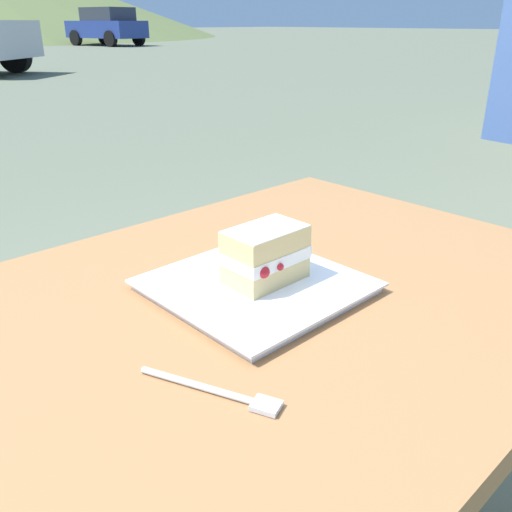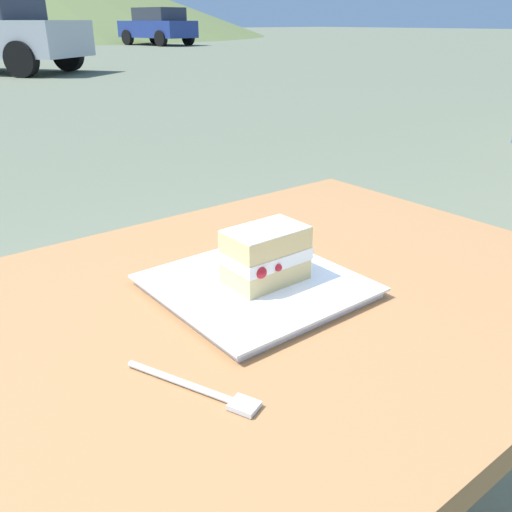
{
  "view_description": "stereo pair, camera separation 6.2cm",
  "coord_description": "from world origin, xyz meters",
  "px_view_note": "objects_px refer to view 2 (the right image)",
  "views": [
    {
      "loc": [
        -0.39,
        -0.51,
        1.08
      ],
      "look_at": [
        0.1,
        0.02,
        0.76
      ],
      "focal_mm": 37.87,
      "sensor_mm": 36.0,
      "label": 1
    },
    {
      "loc": [
        -0.35,
        -0.55,
        1.08
      ],
      "look_at": [
        0.1,
        0.02,
        0.76
      ],
      "focal_mm": 37.87,
      "sensor_mm": 36.0,
      "label": 2
    }
  ],
  "objects_px": {
    "dessert_plate": "(256,286)",
    "dessert_fork": "(199,389)",
    "parked_car_extra": "(158,26)",
    "patio_table": "(207,380)",
    "cake_slice": "(266,255)"
  },
  "relations": [
    {
      "from": "cake_slice",
      "to": "patio_table",
      "type": "bearing_deg",
      "value": -175.2
    },
    {
      "from": "dessert_plate",
      "to": "parked_car_extra",
      "type": "height_order",
      "value": "parked_car_extra"
    },
    {
      "from": "patio_table",
      "to": "parked_car_extra",
      "type": "distance_m",
      "value": 27.39
    },
    {
      "from": "dessert_fork",
      "to": "parked_car_extra",
      "type": "relative_size",
      "value": 0.04
    },
    {
      "from": "cake_slice",
      "to": "parked_car_extra",
      "type": "bearing_deg",
      "value": 61.24
    },
    {
      "from": "patio_table",
      "to": "cake_slice",
      "type": "xyz_separation_m",
      "value": [
        0.12,
        0.01,
        0.16
      ]
    },
    {
      "from": "dessert_fork",
      "to": "patio_table",
      "type": "bearing_deg",
      "value": 54.46
    },
    {
      "from": "patio_table",
      "to": "dessert_plate",
      "type": "relative_size",
      "value": 4.64
    },
    {
      "from": "dessert_plate",
      "to": "dessert_fork",
      "type": "bearing_deg",
      "value": -143.08
    },
    {
      "from": "cake_slice",
      "to": "dessert_fork",
      "type": "height_order",
      "value": "cake_slice"
    },
    {
      "from": "dessert_plate",
      "to": "dessert_fork",
      "type": "relative_size",
      "value": 1.71
    },
    {
      "from": "dessert_plate",
      "to": "patio_table",
      "type": "bearing_deg",
      "value": -171.37
    },
    {
      "from": "patio_table",
      "to": "parked_car_extra",
      "type": "height_order",
      "value": "parked_car_extra"
    },
    {
      "from": "cake_slice",
      "to": "parked_car_extra",
      "type": "height_order",
      "value": "parked_car_extra"
    },
    {
      "from": "cake_slice",
      "to": "parked_car_extra",
      "type": "relative_size",
      "value": 0.03
    }
  ]
}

